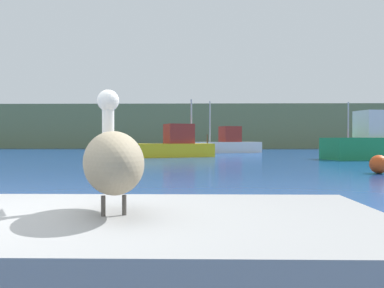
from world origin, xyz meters
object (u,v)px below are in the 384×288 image
fishing_boat_green (382,144)px  fishing_boat_white (229,144)px  pelican (113,160)px  mooring_buoy (379,164)px  fishing_boat_red (366,143)px  fishing_boat_yellow (167,146)px

fishing_boat_green → fishing_boat_white: bearing=112.7°
pelican → fishing_boat_green: (12.44, 24.62, -0.13)m
fishing_boat_green → fishing_boat_white: size_ratio=1.22×
fishing_boat_white → mooring_buoy: size_ratio=9.47×
pelican → fishing_boat_green: fishing_boat_green is taller
fishing_boat_red → mooring_buoy: size_ratio=8.16×
fishing_boat_yellow → fishing_boat_red: bearing=2.0°
pelican → fishing_boat_white: 37.88m
fishing_boat_white → fishing_boat_yellow: 11.36m
fishing_boat_green → mooring_buoy: 12.57m
fishing_boat_red → pelican: bearing=49.9°
fishing_boat_yellow → fishing_boat_red: (17.56, 7.91, 0.16)m
fishing_boat_yellow → fishing_boat_green: bearing=-34.1°
fishing_boat_white → fishing_boat_yellow: size_ratio=0.88×
pelican → fishing_boat_red: fishing_boat_red is taller
mooring_buoy → fishing_boat_green: bearing=66.2°
mooring_buoy → fishing_boat_white: bearing=99.3°
fishing_boat_yellow → mooring_buoy: bearing=-79.8°
fishing_boat_green → fishing_boat_yellow: 14.59m
pelican → fishing_boat_white: bearing=-23.2°
fishing_boat_green → fishing_boat_white: fishing_boat_green is taller
fishing_boat_green → mooring_buoy: size_ratio=11.55×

